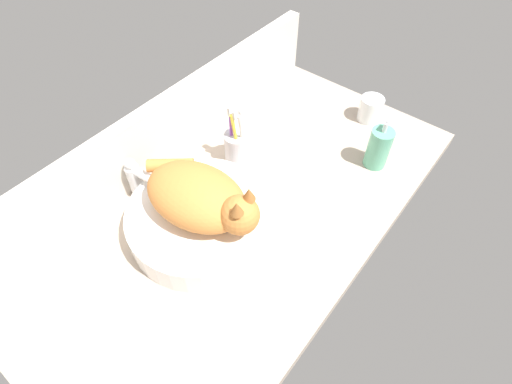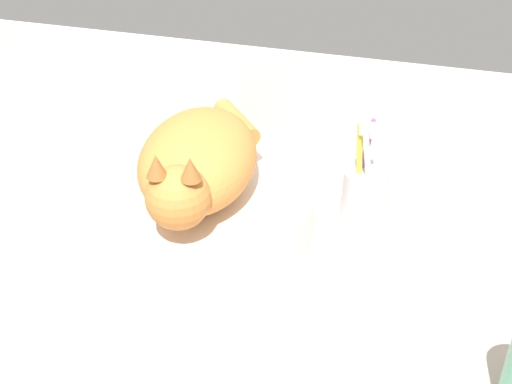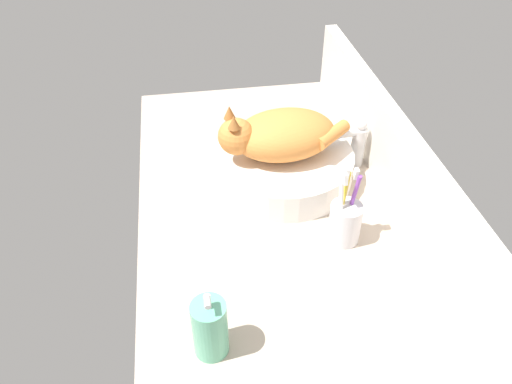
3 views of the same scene
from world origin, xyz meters
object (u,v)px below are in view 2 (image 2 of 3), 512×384
Objects in this scene: cat at (196,163)px; toothbrush_cup at (364,193)px; sink_basin at (201,210)px; faucet at (222,128)px.

cat is 26.87cm from toothbrush_cup.
toothbrush_cup reaches higher than sink_basin.
sink_basin is 25.40cm from toothbrush_cup.
sink_basin is 19.46cm from faucet.
faucet is 0.73× the size of toothbrush_cup.
sink_basin is 2.56× the size of faucet.
cat reaches higher than toothbrush_cup.
cat is at bearing -82.95° from faucet.
toothbrush_cup is (23.64, 9.94, -8.02)cm from cat.
faucet is 28.23cm from toothbrush_cup.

